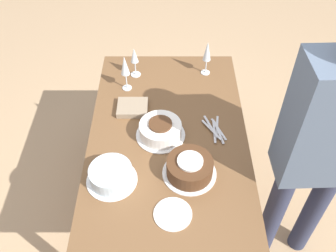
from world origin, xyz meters
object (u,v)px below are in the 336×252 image
cake_center_white (160,130)px  wine_glass_far (134,57)px  cake_front_chocolate (190,168)px  cake_back_decorated (111,175)px  wine_glass_near (207,52)px  wine_glass_extra (125,67)px  person_cutting (325,143)px

cake_center_white → wine_glass_far: 0.55m
cake_front_chocolate → cake_back_decorated: (-0.04, 0.38, -0.01)m
cake_back_decorated → wine_glass_near: (0.83, -0.51, 0.12)m
cake_front_chocolate → wine_glass_near: 0.81m
cake_back_decorated → wine_glass_far: size_ratio=1.25×
wine_glass_extra → person_cutting: bearing=-123.7°
wine_glass_far → cake_center_white: bearing=-162.3°
cake_front_chocolate → cake_center_white: bearing=29.8°
cake_front_chocolate → wine_glass_near: (0.79, -0.13, 0.11)m
wine_glass_far → person_cutting: person_cutting is taller
wine_glass_near → wine_glass_far: wine_glass_near is taller
cake_front_chocolate → wine_glass_far: wine_glass_far is taller
wine_glass_far → person_cutting: size_ratio=0.12×
wine_glass_far → cake_back_decorated: bearing=175.3°
wine_glass_near → wine_glass_far: (-0.02, 0.44, -0.02)m
wine_glass_near → person_cutting: person_cutting is taller
cake_front_chocolate → person_cutting: person_cutting is taller
cake_center_white → person_cutting: bearing=-108.5°
cake_front_chocolate → wine_glass_extra: bearing=29.0°
wine_glass_extra → cake_front_chocolate: bearing=-151.0°
person_cutting → wine_glass_far: bearing=-42.1°
cake_back_decorated → wine_glass_far: bearing=-4.7°
cake_back_decorated → person_cutting: bearing=-87.5°
wine_glass_far → person_cutting: 1.19m
person_cutting → wine_glass_near: bearing=-61.2°
wine_glass_near → person_cutting: size_ratio=0.14×
wine_glass_extra → wine_glass_near: bearing=-72.9°
person_cutting → cake_front_chocolate: bearing=-1.8°
cake_front_chocolate → cake_back_decorated: 0.38m
cake_center_white → wine_glass_extra: bearing=28.4°
cake_front_chocolate → wine_glass_far: bearing=21.9°
cake_center_white → cake_back_decorated: 0.37m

